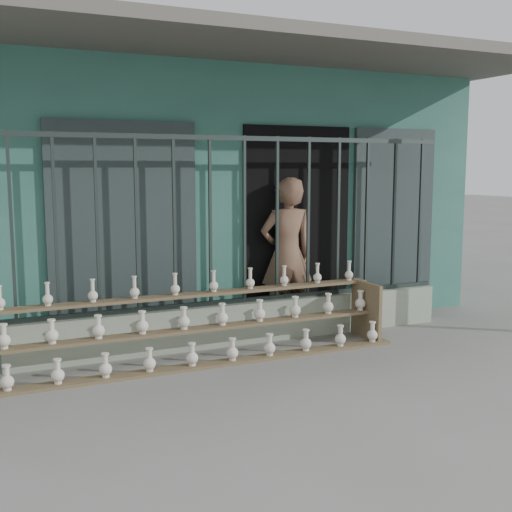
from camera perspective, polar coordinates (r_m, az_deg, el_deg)
name	(u,v)px	position (r m, az deg, el deg)	size (l,w,h in m)	color
ground	(301,377)	(6.02, 4.01, -10.68)	(60.00, 60.00, 0.00)	slate
workshop_building	(166,187)	(9.64, -7.99, 6.06)	(7.40, 6.60, 3.21)	#2F6456
parapet_wall	(245,322)	(7.08, -1.01, -5.92)	(5.00, 0.20, 0.45)	#929F89
security_fence	(244,220)	(6.90, -1.03, 3.18)	(5.00, 0.04, 1.80)	#283330
shelf_rack	(184,327)	(6.39, -6.42, -6.26)	(4.50, 0.68, 0.85)	brown
elderly_woman	(287,255)	(7.51, 2.76, 0.11)	(0.66, 0.43, 1.80)	brown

